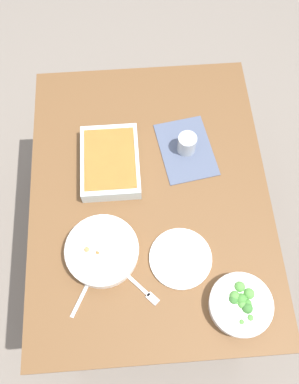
% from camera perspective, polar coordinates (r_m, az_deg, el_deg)
% --- Properties ---
extents(ground_plane, '(6.00, 6.00, 0.00)m').
position_cam_1_polar(ground_plane, '(2.23, 0.00, -7.90)').
color(ground_plane, slate).
extents(dining_table, '(1.20, 0.90, 0.74)m').
position_cam_1_polar(dining_table, '(1.62, 0.00, -1.32)').
color(dining_table, brown).
rests_on(dining_table, ground_plane).
extents(placemat, '(0.31, 0.24, 0.00)m').
position_cam_1_polar(placemat, '(1.63, 5.13, 5.97)').
color(placemat, '#4C5670').
rests_on(placemat, dining_table).
extents(stew_bowl, '(0.26, 0.26, 0.06)m').
position_cam_1_polar(stew_bowl, '(1.43, -6.65, -8.19)').
color(stew_bowl, white).
rests_on(stew_bowl, dining_table).
extents(broccoli_bowl, '(0.21, 0.21, 0.07)m').
position_cam_1_polar(broccoli_bowl, '(1.42, 12.63, -15.09)').
color(broccoli_bowl, white).
rests_on(broccoli_bowl, dining_table).
extents(baking_dish, '(0.30, 0.22, 0.06)m').
position_cam_1_polar(baking_dish, '(1.56, -5.53, 4.25)').
color(baking_dish, silver).
rests_on(baking_dish, dining_table).
extents(drink_cup, '(0.07, 0.07, 0.08)m').
position_cam_1_polar(drink_cup, '(1.60, 5.24, 6.63)').
color(drink_cup, '#B2BCC6').
rests_on(drink_cup, dining_table).
extents(side_plate, '(0.22, 0.22, 0.01)m').
position_cam_1_polar(side_plate, '(1.45, 4.36, -9.24)').
color(side_plate, white).
rests_on(side_plate, dining_table).
extents(spoon_by_stew, '(0.16, 0.10, 0.01)m').
position_cam_1_polar(spoon_by_stew, '(1.44, -8.74, -12.84)').
color(spoon_by_stew, silver).
rests_on(spoon_by_stew, dining_table).
extents(fork_on_table, '(0.14, 0.14, 0.01)m').
position_cam_1_polar(fork_on_table, '(1.42, -1.18, -13.31)').
color(fork_on_table, silver).
rests_on(fork_on_table, dining_table).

